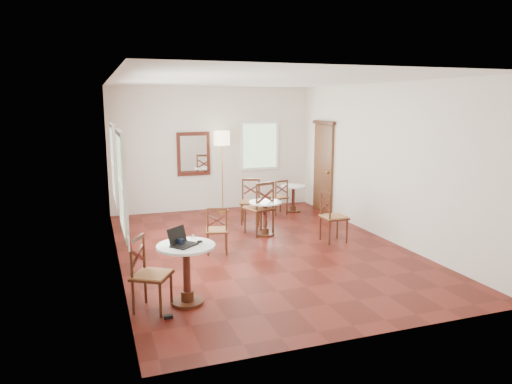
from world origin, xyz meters
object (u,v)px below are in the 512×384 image
chair_mid_a (260,208)px  chair_back_a (279,197)px  chair_mid_b (333,217)px  power_adapter (168,317)px  chair_back_b (250,202)px  navy_mug (181,242)px  cafe_table_back (293,196)px  chair_near_b (150,274)px  cafe_table_mid (265,214)px  laptop (181,241)px  cafe_table_near (187,267)px  mouse (200,241)px  floor_lamp (222,144)px  water_glass (193,238)px  chair_near_a (217,230)px

chair_mid_a → chair_back_a: chair_mid_a is taller
chair_back_a → chair_mid_b: bearing=83.6°
power_adapter → chair_back_b: bearing=59.2°
chair_back_a → navy_mug: size_ratio=8.00×
navy_mug → chair_mid_a: bearing=53.4°
cafe_table_back → power_adapter: 6.15m
cafe_table_back → chair_back_b: 1.50m
chair_near_b → chair_mid_a: 3.85m
cafe_table_mid → chair_mid_a: size_ratio=0.63×
navy_mug → chair_mid_b: bearing=30.2°
chair_back_b → laptop: (-2.21, -3.77, 0.38)m
cafe_table_mid → chair_back_b: 1.03m
cafe_table_near → cafe_table_back: bearing=52.0°
cafe_table_mid → power_adapter: cafe_table_mid is taller
power_adapter → mouse: bearing=38.7°
cafe_table_near → chair_back_a: 5.33m
mouse → power_adapter: size_ratio=0.77×
chair_back_a → floor_lamp: floor_lamp is taller
cafe_table_near → water_glass: size_ratio=8.28×
navy_mug → cafe_table_near: bearing=-14.7°
floor_lamp → laptop: 5.48m
floor_lamp → mouse: floor_lamp is taller
chair_mid_a → chair_back_a: 1.81m
chair_near_a → chair_mid_a: (1.13, 0.93, 0.12)m
cafe_table_near → cafe_table_back: 5.66m
cafe_table_mid → chair_mid_a: 0.18m
chair_mid_a → floor_lamp: 2.48m
chair_mid_b → water_glass: 3.57m
mouse → chair_mid_a: bearing=54.2°
cafe_table_back → chair_near_b: (-3.96, -4.50, 0.08)m
cafe_table_back → water_glass: bearing=-127.6°
chair_mid_b → floor_lamp: (-1.30, 3.17, 1.17)m
chair_back_b → chair_near_a: bearing=-102.2°
cafe_table_near → chair_mid_a: (2.05, 2.87, 0.04)m
cafe_table_near → laptop: (-0.06, 0.00, 0.37)m
cafe_table_near → chair_back_b: 4.35m
chair_mid_a → power_adapter: size_ratio=10.00×
chair_back_a → water_glass: 5.21m
cafe_table_mid → navy_mug: bearing=-128.7°
cafe_table_mid → chair_near_a: (-1.21, -0.81, -0.00)m
mouse → chair_mid_b: bearing=29.5°
cafe_table_mid → laptop: laptop is taller
cafe_table_mid → water_glass: (-2.00, -2.65, 0.43)m
chair_near_b → floor_lamp: bearing=6.0°
cafe_table_mid → chair_near_a: size_ratio=0.81×
chair_back_b → navy_mug: bearing=-98.8°
cafe_table_near → laptop: size_ratio=1.94×
chair_near_a → laptop: (-0.97, -1.93, 0.44)m
mouse → water_glass: water_glass is taller
chair_mid_b → laptop: bearing=120.3°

